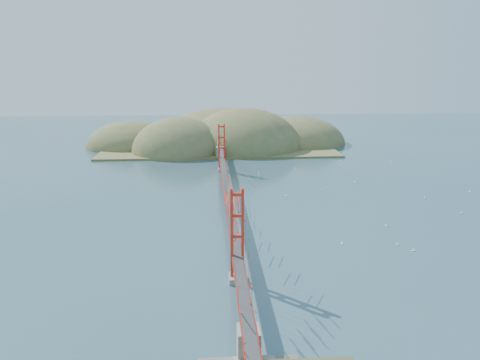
{
  "coord_description": "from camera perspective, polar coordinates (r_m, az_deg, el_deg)",
  "views": [
    {
      "loc": [
        -3.26,
        -82.31,
        25.87
      ],
      "look_at": [
        2.42,
        0.0,
        5.19
      ],
      "focal_mm": 35.0,
      "sensor_mm": 36.0,
      "label": 1
    }
  ],
  "objects": [
    {
      "name": "sailboat_17",
      "position": [
        131.25,
        17.86,
        2.09
      ],
      "size": [
        0.57,
        0.57,
        0.64
      ],
      "color": "white",
      "rests_on": "ground"
    },
    {
      "name": "sailboat_12",
      "position": [
        117.98,
        6.71,
        1.38
      ],
      "size": [
        0.49,
        0.44,
        0.56
      ],
      "color": "white",
      "rests_on": "ground"
    },
    {
      "name": "sailboat_11",
      "position": [
        91.83,
        25.41,
        -3.59
      ],
      "size": [
        0.69,
        0.69,
        0.73
      ],
      "color": "white",
      "rests_on": "ground"
    },
    {
      "name": "sailboat_10",
      "position": [
        71.16,
        12.35,
        -7.47
      ],
      "size": [
        0.43,
        0.53,
        0.62
      ],
      "color": "white",
      "rests_on": "ground"
    },
    {
      "name": "sailboat_2",
      "position": [
        71.25,
        20.36,
        -8.03
      ],
      "size": [
        0.48,
        0.39,
        0.57
      ],
      "color": "white",
      "rests_on": "ground"
    },
    {
      "name": "sailboat_0",
      "position": [
        72.84,
        18.64,
        -7.39
      ],
      "size": [
        0.53,
        0.54,
        0.61
      ],
      "color": "white",
      "rests_on": "ground"
    },
    {
      "name": "sailboat_16",
      "position": [
        94.14,
        5.65,
        -1.85
      ],
      "size": [
        0.63,
        0.63,
        0.69
      ],
      "color": "white",
      "rests_on": "ground"
    },
    {
      "name": "sailboat_4",
      "position": [
        98.81,
        21.57,
        -2.02
      ],
      "size": [
        0.7,
        0.7,
        0.74
      ],
      "color": "white",
      "rests_on": "ground"
    },
    {
      "name": "sailboat_14",
      "position": [
        99.59,
        10.05,
        -1.12
      ],
      "size": [
        0.56,
        0.56,
        0.59
      ],
      "color": "white",
      "rests_on": "ground"
    },
    {
      "name": "bridge",
      "position": [
        84.68,
        -1.64,
        1.2
      ],
      "size": [
        2.2,
        94.4,
        12.0
      ],
      "color": "gray",
      "rests_on": "ground"
    },
    {
      "name": "ground",
      "position": [
        86.34,
        -1.6,
        -3.37
      ],
      "size": [
        320.0,
        320.0,
        0.0
      ],
      "primitive_type": "plane",
      "color": "#325464",
      "rests_on": "ground"
    },
    {
      "name": "far_headlands",
      "position": [
        153.13,
        -1.84,
        4.34
      ],
      "size": [
        84.0,
        58.0,
        25.0
      ],
      "color": "olive",
      "rests_on": "ground"
    },
    {
      "name": "sailboat_3",
      "position": [
        112.57,
        2.24,
        0.85
      ],
      "size": [
        0.54,
        0.51,
        0.61
      ],
      "color": "white",
      "rests_on": "ground"
    },
    {
      "name": "sailboat_1",
      "position": [
        107.71,
        13.85,
        -0.15
      ],
      "size": [
        0.63,
        0.66,
        0.75
      ],
      "color": "white",
      "rests_on": "ground"
    },
    {
      "name": "sailboat_7",
      "position": [
        128.4,
        12.07,
        2.2
      ],
      "size": [
        0.54,
        0.45,
        0.63
      ],
      "color": "white",
      "rests_on": "ground"
    },
    {
      "name": "sailboat_9",
      "position": [
        107.68,
        26.21,
        -1.22
      ],
      "size": [
        0.58,
        0.62,
        0.7
      ],
      "color": "white",
      "rests_on": "ground"
    },
    {
      "name": "sailboat_6",
      "position": [
        80.48,
        17.42,
        -5.24
      ],
      "size": [
        0.58,
        0.58,
        0.63
      ],
      "color": "white",
      "rests_on": "ground"
    }
  ]
}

